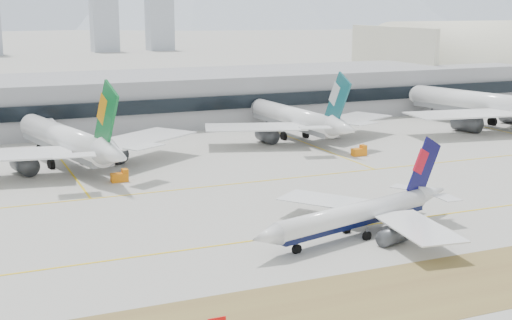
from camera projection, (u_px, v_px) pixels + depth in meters
name	position (u px, v px, depth m)	size (l,w,h in m)	color
ground	(287.00, 226.00, 119.38)	(3000.00, 3000.00, 0.00)	#A3A098
taxiing_airliner	(360.00, 214.00, 113.66)	(42.50, 36.27, 14.52)	white
widebody_eva	(68.00, 142.00, 161.26)	(60.70, 60.40, 22.17)	white
widebody_cathay	(297.00, 120.00, 195.12)	(57.74, 56.56, 20.61)	white
widebody_china_air	(488.00, 106.00, 214.41)	(67.62, 67.37, 24.78)	white
terminal	(127.00, 100.00, 220.96)	(280.00, 43.10, 15.00)	gray
hangar	(479.00, 93.00, 300.02)	(91.00, 60.00, 60.00)	beige
gse_c	(360.00, 151.00, 174.80)	(3.55, 2.00, 2.60)	orange
gse_extra	(120.00, 177.00, 149.01)	(3.55, 2.00, 2.60)	orange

